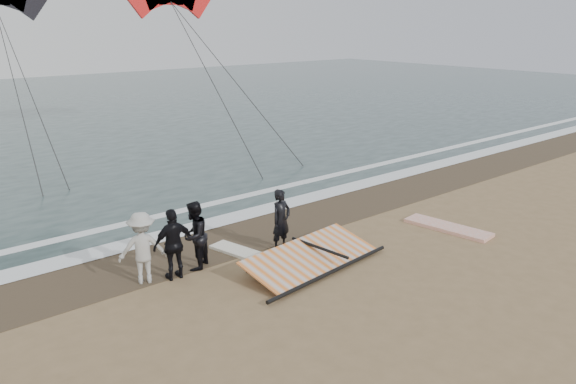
% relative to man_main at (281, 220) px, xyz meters
% --- Properties ---
extents(ground, '(120.00, 120.00, 0.00)m').
position_rel_man_main_xyz_m(ground, '(1.12, -2.80, -0.90)').
color(ground, '#8C704C').
rests_on(ground, ground).
extents(sea, '(120.00, 54.00, 0.02)m').
position_rel_man_main_xyz_m(sea, '(1.12, 30.20, -0.88)').
color(sea, '#233838').
rests_on(sea, ground).
extents(wet_sand, '(120.00, 2.80, 0.01)m').
position_rel_man_main_xyz_m(wet_sand, '(1.12, 1.70, -0.89)').
color(wet_sand, '#4C3D2B').
rests_on(wet_sand, ground).
extents(foam_near, '(120.00, 0.90, 0.01)m').
position_rel_man_main_xyz_m(foam_near, '(1.12, 3.10, -0.87)').
color(foam_near, white).
rests_on(foam_near, sea).
extents(foam_far, '(120.00, 0.45, 0.01)m').
position_rel_man_main_xyz_m(foam_far, '(1.12, 4.80, -0.87)').
color(foam_far, white).
rests_on(foam_far, sea).
extents(man_main, '(0.71, 0.51, 1.79)m').
position_rel_man_main_xyz_m(man_main, '(0.00, 0.00, 0.00)').
color(man_main, black).
rests_on(man_main, ground).
extents(board_white, '(1.10, 2.79, 0.11)m').
position_rel_man_main_xyz_m(board_white, '(5.07, -2.03, -0.84)').
color(board_white, white).
rests_on(board_white, ground).
extents(board_cream, '(1.05, 2.29, 0.09)m').
position_rel_man_main_xyz_m(board_cream, '(-1.01, 0.38, -0.85)').
color(board_cream, white).
rests_on(board_cream, ground).
extents(trio_cluster, '(2.64, 1.19, 1.85)m').
position_rel_man_main_xyz_m(trio_cluster, '(-3.27, 0.49, 0.02)').
color(trio_cluster, black).
rests_on(trio_cluster, ground).
extents(sail_rig, '(4.51, 2.14, 0.51)m').
position_rel_man_main_xyz_m(sail_rig, '(-0.15, -1.21, -0.70)').
color(sail_rig, black).
rests_on(sail_rig, ground).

